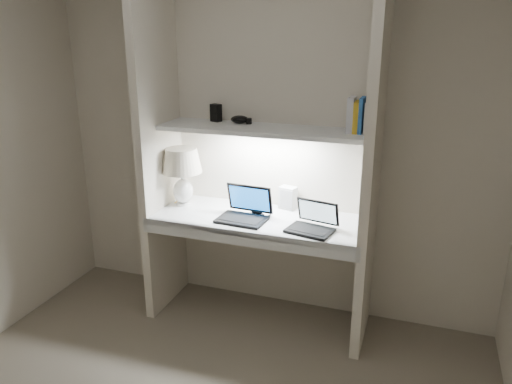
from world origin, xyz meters
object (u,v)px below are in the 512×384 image
at_px(table_lamp, 182,167).
at_px(laptop_netbook, 313,224).
at_px(book_row, 364,116).
at_px(laptop_main, 245,212).
at_px(speaker, 288,198).

bearing_deg(table_lamp, laptop_netbook, -8.94).
height_order(table_lamp, book_row, book_row).
height_order(laptop_main, speaker, laptop_main).
distance_m(laptop_main, book_row, 0.99).
xyz_separation_m(laptop_main, laptop_netbook, (0.47, -0.04, -0.01)).
bearing_deg(table_lamp, book_row, 3.85).
bearing_deg(laptop_main, table_lamp, 171.53).
distance_m(laptop_netbook, book_row, 0.74).
bearing_deg(book_row, table_lamp, -176.15).
xyz_separation_m(laptop_netbook, book_row, (0.25, 0.24, 0.66)).
xyz_separation_m(laptop_main, book_row, (0.72, 0.19, 0.65)).
xyz_separation_m(table_lamp, laptop_main, (0.51, -0.11, -0.23)).
bearing_deg(laptop_netbook, book_row, 55.61).
relative_size(laptop_netbook, book_row, 1.48).
relative_size(laptop_main, speaker, 2.09).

